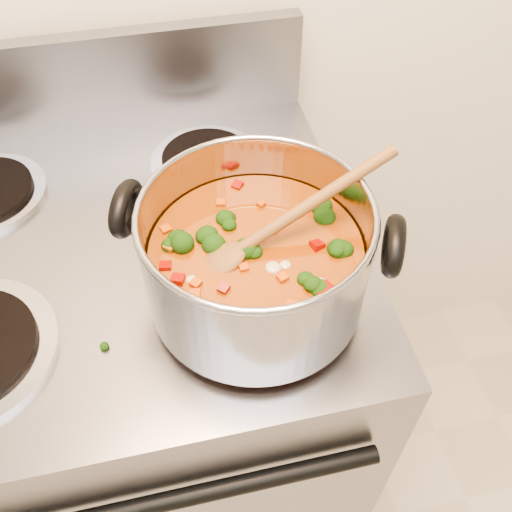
% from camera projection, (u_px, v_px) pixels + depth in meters
% --- Properties ---
extents(electric_range, '(0.72, 0.65, 1.08)m').
position_uv_depth(electric_range, '(150.00, 393.00, 1.15)').
color(electric_range, gray).
rests_on(electric_range, ground).
extents(stockpot, '(0.33, 0.27, 0.16)m').
position_uv_depth(stockpot, '(256.00, 259.00, 0.68)').
color(stockpot, '#97979F').
rests_on(stockpot, electric_range).
extents(wooden_spoon, '(0.26, 0.09, 0.11)m').
position_uv_depth(wooden_spoon, '(266.00, 233.00, 0.65)').
color(wooden_spoon, brown).
rests_on(wooden_spoon, stockpot).
extents(cooktop_crumbs, '(0.09, 0.32, 0.01)m').
position_uv_depth(cooktop_crumbs, '(277.00, 334.00, 0.71)').
color(cooktop_crumbs, black).
rests_on(cooktop_crumbs, electric_range).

